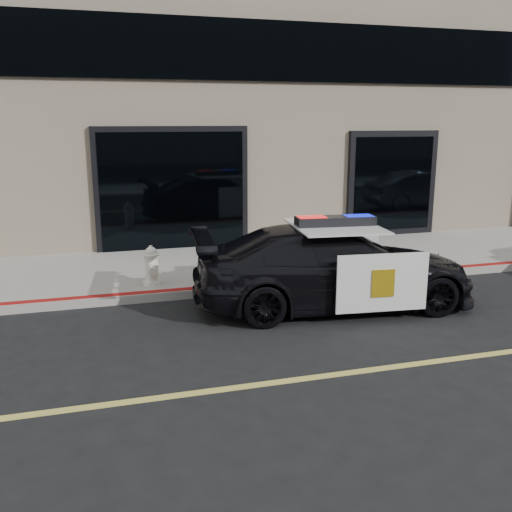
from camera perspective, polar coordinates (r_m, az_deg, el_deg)
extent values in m
plane|color=black|center=(7.14, 8.48, -11.61)|extent=(120.00, 120.00, 0.00)
cube|color=gray|center=(11.81, -2.11, -0.91)|extent=(60.00, 3.50, 0.15)
cube|color=#756856|center=(16.85, -7.07, 23.61)|extent=(60.00, 7.00, 12.00)
imported|color=black|center=(9.39, 7.78, -1.08)|extent=(2.79, 4.98, 1.34)
cube|color=white|center=(8.69, 12.53, -2.64)|extent=(1.42, 0.18, 0.89)
cube|color=white|center=(10.42, 8.48, 0.22)|extent=(1.42, 0.18, 0.89)
cube|color=white|center=(9.24, 7.91, 2.99)|extent=(1.49, 1.73, 0.02)
cube|color=gold|center=(8.66, 12.60, -2.69)|extent=(0.36, 0.05, 0.42)
cube|color=black|center=(9.23, 7.93, 3.47)|extent=(1.31, 0.46, 0.16)
cube|color=red|center=(9.11, 5.60, 3.48)|extent=(0.47, 0.33, 0.14)
cube|color=#0C19CC|center=(9.36, 10.20, 3.59)|extent=(0.47, 0.33, 0.14)
cylinder|color=white|center=(10.32, -10.34, -2.63)|extent=(0.32, 0.32, 0.07)
cylinder|color=white|center=(10.25, -10.40, -1.24)|extent=(0.23, 0.23, 0.44)
cylinder|color=white|center=(10.19, -10.45, 0.06)|extent=(0.28, 0.28, 0.05)
sphere|color=white|center=(10.18, -10.47, 0.36)|extent=(0.20, 0.20, 0.20)
cylinder|color=white|center=(10.16, -10.49, 0.84)|extent=(0.06, 0.06, 0.06)
cylinder|color=white|center=(10.38, -10.50, -0.71)|extent=(0.12, 0.11, 0.12)
cylinder|color=white|center=(10.09, -10.32, -1.11)|extent=(0.12, 0.11, 0.12)
cylinder|color=white|center=(10.08, -10.29, -1.49)|extent=(0.15, 0.12, 0.15)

